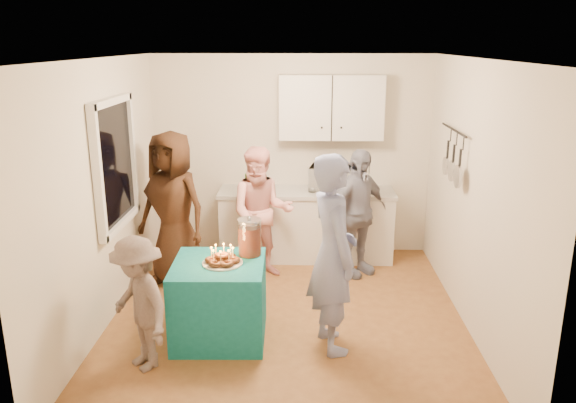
{
  "coord_description": "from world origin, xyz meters",
  "views": [
    {
      "loc": [
        0.16,
        -5.23,
        2.76
      ],
      "look_at": [
        0.0,
        0.35,
        1.15
      ],
      "focal_mm": 35.0,
      "sensor_mm": 36.0,
      "label": 1
    }
  ],
  "objects_px": {
    "microwave": "(333,179)",
    "woman_back_right": "(357,213)",
    "punch_jar": "(250,238)",
    "man_birthday": "(333,254)",
    "woman_back_center": "(261,213)",
    "party_table": "(220,300)",
    "woman_back_left": "(173,208)",
    "child_near_left": "(139,304)",
    "counter": "(306,226)"
  },
  "relations": [
    {
      "from": "counter",
      "to": "woman_back_right",
      "type": "height_order",
      "value": "woman_back_right"
    },
    {
      "from": "woman_back_right",
      "to": "man_birthday",
      "type": "bearing_deg",
      "value": -140.49
    },
    {
      "from": "man_birthday",
      "to": "punch_jar",
      "type": "bearing_deg",
      "value": 49.45
    },
    {
      "from": "woman_back_center",
      "to": "woman_back_right",
      "type": "height_order",
      "value": "woman_back_center"
    },
    {
      "from": "counter",
      "to": "woman_back_center",
      "type": "xyz_separation_m",
      "value": [
        -0.54,
        -0.61,
        0.36
      ]
    },
    {
      "from": "punch_jar",
      "to": "woman_back_center",
      "type": "height_order",
      "value": "woman_back_center"
    },
    {
      "from": "microwave",
      "to": "counter",
      "type": "bearing_deg",
      "value": -169.45
    },
    {
      "from": "microwave",
      "to": "woman_back_center",
      "type": "relative_size",
      "value": 0.36
    },
    {
      "from": "man_birthday",
      "to": "woman_back_center",
      "type": "xyz_separation_m",
      "value": [
        -0.76,
        1.62,
        -0.12
      ]
    },
    {
      "from": "child_near_left",
      "to": "punch_jar",
      "type": "bearing_deg",
      "value": 87.46
    },
    {
      "from": "woman_back_left",
      "to": "child_near_left",
      "type": "xyz_separation_m",
      "value": [
        0.11,
        -1.84,
        -0.3
      ]
    },
    {
      "from": "woman_back_right",
      "to": "child_near_left",
      "type": "relative_size",
      "value": 1.29
    },
    {
      "from": "woman_back_right",
      "to": "punch_jar",
      "type": "bearing_deg",
      "value": -168.76
    },
    {
      "from": "counter",
      "to": "woman_back_right",
      "type": "xyz_separation_m",
      "value": [
        0.6,
        -0.53,
        0.34
      ]
    },
    {
      "from": "party_table",
      "to": "woman_back_left",
      "type": "xyz_separation_m",
      "value": [
        -0.71,
        1.3,
        0.52
      ]
    },
    {
      "from": "counter",
      "to": "microwave",
      "type": "height_order",
      "value": "microwave"
    },
    {
      "from": "man_birthday",
      "to": "child_near_left",
      "type": "xyz_separation_m",
      "value": [
        -1.66,
        -0.4,
        -0.32
      ]
    },
    {
      "from": "woman_back_center",
      "to": "counter",
      "type": "bearing_deg",
      "value": 43.48
    },
    {
      "from": "microwave",
      "to": "woman_back_center",
      "type": "xyz_separation_m",
      "value": [
        -0.87,
        -0.61,
        -0.28
      ]
    },
    {
      "from": "microwave",
      "to": "woman_back_right",
      "type": "xyz_separation_m",
      "value": [
        0.27,
        -0.53,
        -0.29
      ]
    },
    {
      "from": "counter",
      "to": "microwave",
      "type": "distance_m",
      "value": 0.72
    },
    {
      "from": "woman_back_left",
      "to": "man_birthday",
      "type": "bearing_deg",
      "value": -13.96
    },
    {
      "from": "woman_back_center",
      "to": "microwave",
      "type": "bearing_deg",
      "value": 29.96
    },
    {
      "from": "party_table",
      "to": "punch_jar",
      "type": "height_order",
      "value": "punch_jar"
    },
    {
      "from": "counter",
      "to": "punch_jar",
      "type": "height_order",
      "value": "punch_jar"
    },
    {
      "from": "man_birthday",
      "to": "woman_back_left",
      "type": "distance_m",
      "value": 2.28
    },
    {
      "from": "man_birthday",
      "to": "woman_back_left",
      "type": "xyz_separation_m",
      "value": [
        -1.77,
        1.44,
        -0.02
      ]
    },
    {
      "from": "punch_jar",
      "to": "child_near_left",
      "type": "distance_m",
      "value": 1.21
    },
    {
      "from": "woman_back_left",
      "to": "woman_back_right",
      "type": "xyz_separation_m",
      "value": [
        2.14,
        0.26,
        -0.12
      ]
    },
    {
      "from": "woman_back_center",
      "to": "child_near_left",
      "type": "relative_size",
      "value": 1.32
    },
    {
      "from": "counter",
      "to": "man_birthday",
      "type": "bearing_deg",
      "value": -84.17
    },
    {
      "from": "punch_jar",
      "to": "microwave",
      "type": "bearing_deg",
      "value": 64.72
    },
    {
      "from": "microwave",
      "to": "woman_back_left",
      "type": "xyz_separation_m",
      "value": [
        -1.87,
        -0.79,
        -0.17
      ]
    },
    {
      "from": "man_birthday",
      "to": "woman_back_center",
      "type": "relative_size",
      "value": 1.16
    },
    {
      "from": "microwave",
      "to": "woman_back_center",
      "type": "bearing_deg",
      "value": -134.4
    },
    {
      "from": "party_table",
      "to": "punch_jar",
      "type": "distance_m",
      "value": 0.65
    },
    {
      "from": "punch_jar",
      "to": "child_near_left",
      "type": "xyz_separation_m",
      "value": [
        -0.88,
        -0.76,
        -0.33
      ]
    },
    {
      "from": "microwave",
      "to": "man_birthday",
      "type": "distance_m",
      "value": 2.23
    },
    {
      "from": "party_table",
      "to": "woman_back_right",
      "type": "bearing_deg",
      "value": 47.46
    },
    {
      "from": "counter",
      "to": "woman_back_left",
      "type": "height_order",
      "value": "woman_back_left"
    },
    {
      "from": "party_table",
      "to": "punch_jar",
      "type": "bearing_deg",
      "value": 38.44
    },
    {
      "from": "party_table",
      "to": "woman_back_left",
      "type": "distance_m",
      "value": 1.57
    },
    {
      "from": "woman_back_center",
      "to": "child_near_left",
      "type": "xyz_separation_m",
      "value": [
        -0.9,
        -2.02,
        -0.19
      ]
    },
    {
      "from": "man_birthday",
      "to": "microwave",
      "type": "bearing_deg",
      "value": -18.78
    },
    {
      "from": "counter",
      "to": "woman_back_left",
      "type": "distance_m",
      "value": 1.79
    },
    {
      "from": "man_birthday",
      "to": "woman_back_center",
      "type": "bearing_deg",
      "value": 9.09
    },
    {
      "from": "microwave",
      "to": "woman_back_center",
      "type": "height_order",
      "value": "woman_back_center"
    },
    {
      "from": "man_birthday",
      "to": "woman_back_right",
      "type": "xyz_separation_m",
      "value": [
        0.38,
        1.7,
        -0.14
      ]
    },
    {
      "from": "woman_back_left",
      "to": "party_table",
      "type": "bearing_deg",
      "value": -36.23
    },
    {
      "from": "microwave",
      "to": "woman_back_right",
      "type": "height_order",
      "value": "woman_back_right"
    }
  ]
}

